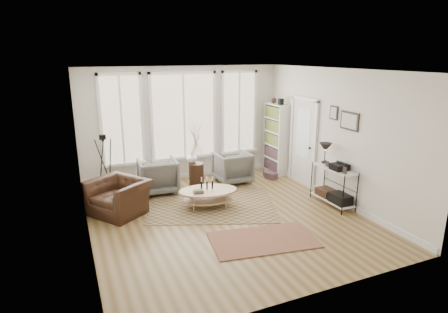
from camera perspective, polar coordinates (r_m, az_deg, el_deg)
name	(u,v)px	position (r m, az deg, el deg)	size (l,w,h in m)	color
room	(227,148)	(7.19, 0.49, 1.24)	(5.50, 5.54, 2.90)	olive
bay_window	(184,118)	(9.62, -6.13, 5.87)	(4.14, 0.12, 2.24)	beige
door	(303,140)	(9.45, 11.97, 2.45)	(0.09, 1.06, 2.22)	silver
bookcase	(276,138)	(10.29, 7.88, 2.74)	(0.31, 0.85, 2.06)	white
low_shelf	(333,182)	(8.40, 16.32, -3.80)	(0.38, 1.08, 1.30)	white
wall_art	(345,119)	(8.22, 17.98, 5.49)	(0.04, 0.88, 0.44)	black
rug_main	(212,204)	(8.24, -1.79, -7.30)	(2.68, 2.01, 0.01)	brown
rug_runner	(263,240)	(6.80, 6.00, -12.48)	(1.85, 1.03, 0.01)	maroon
coffee_table	(208,194)	(8.01, -2.51, -5.69)	(1.36, 0.99, 0.57)	tan
armchair_left	(158,176)	(8.97, -10.06, -2.87)	(0.87, 0.90, 0.82)	slate
armchair_right	(232,167)	(9.55, 1.29, -1.61)	(0.84, 0.86, 0.78)	slate
side_table	(196,156)	(9.25, -4.29, 0.10)	(0.37, 0.37, 1.56)	#341C11
vase	(192,157)	(9.36, -4.93, -0.13)	(0.25, 0.25, 0.26)	silver
accent_chair	(118,197)	(8.00, -15.80, -5.95)	(0.95, 1.09, 0.71)	#341C11
tripod_camera	(105,169)	(8.89, -17.63, -1.78)	(0.51, 0.51, 1.45)	black
book_stack_near	(267,174)	(10.10, 6.63, -2.61)	(0.20, 0.25, 0.16)	brown
book_stack_far	(272,176)	(9.92, 7.26, -2.95)	(0.20, 0.26, 0.17)	brown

